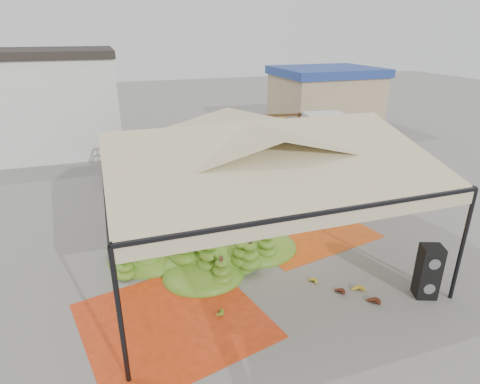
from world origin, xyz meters
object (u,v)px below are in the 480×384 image
object	(u,v)px
banana_heap	(209,235)
truck_right	(282,137)
vendor	(258,175)
truck_left	(184,148)
speaker_stack	(428,272)

from	to	relation	value
banana_heap	truck_right	size ratio (longest dim) A/B	0.80
vendor	truck_left	bearing A→B (deg)	-55.99
banana_heap	vendor	distance (m)	4.77
banana_heap	speaker_stack	bearing A→B (deg)	-39.22
banana_heap	truck_right	world-z (taller)	truck_right
truck_left	truck_right	size ratio (longest dim) A/B	0.81
vendor	truck_right	world-z (taller)	truck_right
speaker_stack	vendor	xyz separation A→B (m)	(-1.66, 7.50, 0.20)
speaker_stack	truck_right	world-z (taller)	truck_right
speaker_stack	vendor	size ratio (longest dim) A/B	0.78
speaker_stack	truck_left	world-z (taller)	truck_left
truck_right	speaker_stack	bearing A→B (deg)	-86.06
vendor	truck_right	bearing A→B (deg)	-123.77
speaker_stack	truck_left	distance (m)	11.97
speaker_stack	truck_right	size ratio (longest dim) A/B	0.19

